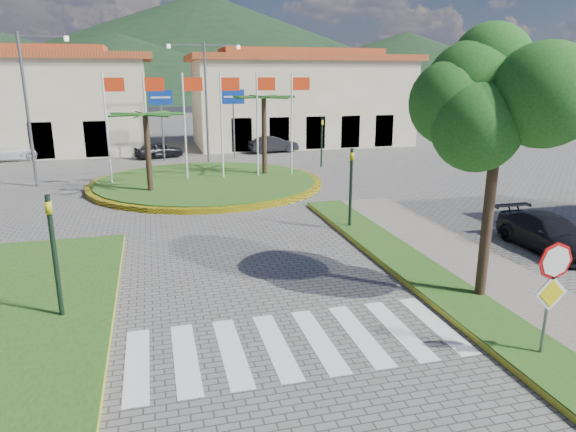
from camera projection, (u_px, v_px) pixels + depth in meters
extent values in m
cube|color=#224C15|center=(536.00, 356.00, 10.89)|extent=(1.60, 28.00, 0.18)
cube|color=silver|center=(293.00, 343.00, 11.59)|extent=(8.00, 3.00, 0.01)
cylinder|color=yellow|center=(207.00, 183.00, 28.34)|extent=(12.70, 12.70, 0.24)
cylinder|color=#224C15|center=(207.00, 182.00, 28.33)|extent=(12.00, 12.00, 0.30)
cylinder|color=black|center=(148.00, 156.00, 25.23)|extent=(0.28, 0.28, 4.05)
cylinder|color=black|center=(264.00, 139.00, 29.55)|extent=(0.28, 0.28, 4.68)
cylinder|color=silver|center=(107.00, 132.00, 26.80)|extent=(0.10, 0.10, 6.00)
cube|color=red|center=(114.00, 85.00, 26.30)|extent=(1.00, 0.03, 0.70)
cylinder|color=silver|center=(147.00, 131.00, 27.30)|extent=(0.10, 0.10, 6.00)
cube|color=red|center=(154.00, 84.00, 26.80)|extent=(1.00, 0.03, 0.70)
cylinder|color=silver|center=(185.00, 130.00, 27.79)|extent=(0.10, 0.10, 6.00)
cube|color=red|center=(193.00, 84.00, 27.29)|extent=(1.00, 0.03, 0.70)
cylinder|color=silver|center=(222.00, 129.00, 28.29)|extent=(0.10, 0.10, 6.00)
cube|color=red|center=(230.00, 84.00, 27.79)|extent=(1.00, 0.03, 0.70)
cylinder|color=silver|center=(257.00, 128.00, 28.78)|extent=(0.10, 0.10, 6.00)
cube|color=red|center=(266.00, 84.00, 28.28)|extent=(1.00, 0.03, 0.70)
cylinder|color=silver|center=(292.00, 127.00, 29.28)|extent=(0.10, 0.10, 6.00)
cube|color=red|center=(301.00, 84.00, 28.78)|extent=(1.00, 0.03, 0.70)
cylinder|color=slate|center=(547.00, 306.00, 10.61)|extent=(0.07, 0.07, 2.50)
cylinder|color=red|center=(556.00, 261.00, 10.29)|extent=(0.80, 0.03, 0.80)
cube|color=yellow|center=(551.00, 293.00, 10.47)|extent=(0.78, 0.03, 0.78)
cylinder|color=black|center=(487.00, 221.00, 13.30)|extent=(0.28, 0.28, 4.40)
ellipsoid|color=#174B14|center=(500.00, 103.00, 12.51)|extent=(3.60, 3.60, 3.20)
cylinder|color=black|center=(55.00, 260.00, 12.21)|extent=(0.12, 0.12, 3.20)
imported|color=#C9C412|center=(50.00, 220.00, 11.95)|extent=(0.15, 0.18, 0.90)
cylinder|color=black|center=(351.00, 190.00, 19.74)|extent=(0.12, 0.12, 3.20)
imported|color=#C9C412|center=(352.00, 164.00, 19.47)|extent=(0.15, 0.18, 0.90)
cylinder|color=black|center=(322.00, 143.00, 33.65)|extent=(0.12, 0.12, 3.20)
imported|color=#C9C412|center=(322.00, 127.00, 33.39)|extent=(0.18, 0.15, 0.90)
cylinder|color=slate|center=(162.00, 124.00, 35.57)|extent=(0.12, 0.12, 5.20)
cube|color=#0E2F97|center=(161.00, 97.00, 35.04)|extent=(1.60, 0.05, 1.00)
cylinder|color=slate|center=(234.00, 122.00, 36.81)|extent=(0.12, 0.12, 5.20)
cube|color=#0E2F97|center=(233.00, 97.00, 36.28)|extent=(1.60, 0.05, 1.00)
cylinder|color=slate|center=(206.00, 104.00, 35.01)|extent=(0.16, 0.16, 8.00)
cube|color=slate|center=(186.00, 45.00, 33.71)|extent=(2.40, 0.08, 0.08)
cube|color=slate|center=(222.00, 45.00, 34.30)|extent=(2.40, 0.08, 0.08)
cylinder|color=slate|center=(28.00, 112.00, 26.95)|extent=(0.16, 0.16, 8.00)
cube|color=slate|center=(43.00, 36.00, 26.24)|extent=(2.40, 0.08, 0.08)
cube|color=beige|center=(300.00, 103.00, 44.83)|extent=(18.00, 9.00, 7.00)
cube|color=brown|center=(300.00, 59.00, 43.84)|extent=(19.08, 9.54, 0.50)
cube|color=brown|center=(300.00, 52.00, 43.70)|extent=(13.50, 4.95, 0.60)
cone|color=black|center=(205.00, 45.00, 156.74)|extent=(180.00, 180.00, 30.00)
cone|color=black|center=(406.00, 64.00, 148.63)|extent=(120.00, 120.00, 18.00)
cone|color=black|center=(116.00, 66.00, 124.45)|extent=(110.00, 110.00, 16.00)
imported|color=white|center=(11.00, 152.00, 36.43)|extent=(4.74, 2.89, 1.23)
imported|color=black|center=(159.00, 150.00, 37.55)|extent=(3.74, 2.48, 1.18)
imported|color=black|center=(273.00, 144.00, 40.25)|extent=(4.07, 1.95, 1.29)
imported|color=black|center=(549.00, 233.00, 17.67)|extent=(1.72, 4.20, 1.22)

